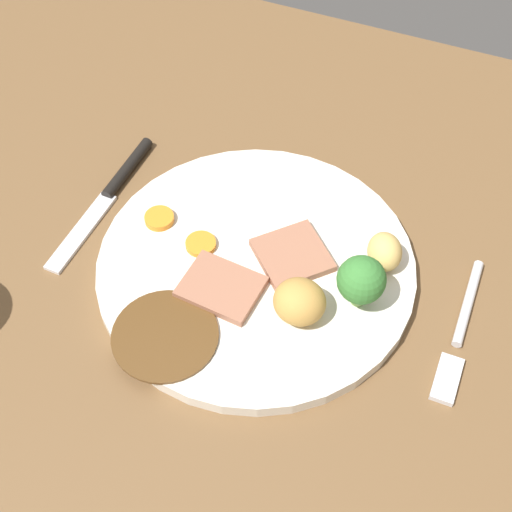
% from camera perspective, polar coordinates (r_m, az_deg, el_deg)
% --- Properties ---
extents(dining_table, '(1.20, 0.84, 0.04)m').
position_cam_1_polar(dining_table, '(0.70, 1.10, -3.40)').
color(dining_table, brown).
rests_on(dining_table, ground).
extents(dinner_plate, '(0.30, 0.30, 0.01)m').
position_cam_1_polar(dinner_plate, '(0.69, -0.00, -0.85)').
color(dinner_plate, silver).
rests_on(dinner_plate, dining_table).
extents(gravy_pool, '(0.09, 0.09, 0.00)m').
position_cam_1_polar(gravy_pool, '(0.65, -6.99, -6.07)').
color(gravy_pool, '#563819').
rests_on(gravy_pool, dinner_plate).
extents(meat_slice_main, '(0.07, 0.06, 0.01)m').
position_cam_1_polar(meat_slice_main, '(0.67, -2.69, -2.42)').
color(meat_slice_main, '#9E664C').
rests_on(meat_slice_main, dinner_plate).
extents(meat_slice_under, '(0.09, 0.09, 0.01)m').
position_cam_1_polar(meat_slice_under, '(0.69, 2.80, 0.07)').
color(meat_slice_under, '#9E664C').
rests_on(meat_slice_under, dinner_plate).
extents(roast_potato_left, '(0.05, 0.05, 0.04)m').
position_cam_1_polar(roast_potato_left, '(0.64, 3.36, -3.52)').
color(roast_potato_left, '#BC8C42').
rests_on(roast_potato_left, dinner_plate).
extents(roast_potato_right, '(0.05, 0.05, 0.03)m').
position_cam_1_polar(roast_potato_right, '(0.68, 9.84, 0.33)').
color(roast_potato_right, '#D8B260').
rests_on(roast_potato_right, dinner_plate).
extents(carrot_coin_front, '(0.03, 0.03, 0.01)m').
position_cam_1_polar(carrot_coin_front, '(0.72, -7.43, 2.88)').
color(carrot_coin_front, orange).
rests_on(carrot_coin_front, dinner_plate).
extents(carrot_coin_back, '(0.03, 0.03, 0.01)m').
position_cam_1_polar(carrot_coin_back, '(0.70, -4.26, 0.92)').
color(carrot_coin_back, orange).
rests_on(carrot_coin_back, dinner_plate).
extents(broccoli_floret, '(0.04, 0.04, 0.05)m').
position_cam_1_polar(broccoli_floret, '(0.64, 8.08, -1.86)').
color(broccoli_floret, '#8CB766').
rests_on(broccoli_floret, dinner_plate).
extents(fork, '(0.02, 0.15, 0.01)m').
position_cam_1_polar(fork, '(0.68, 15.36, -5.70)').
color(fork, silver).
rests_on(fork, dining_table).
extents(knife, '(0.02, 0.19, 0.01)m').
position_cam_1_polar(knife, '(0.77, -11.04, 4.95)').
color(knife, black).
rests_on(knife, dining_table).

